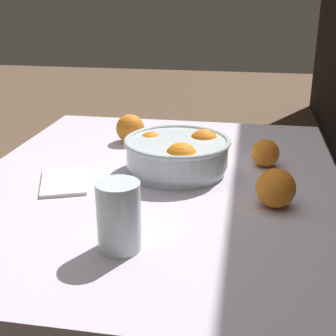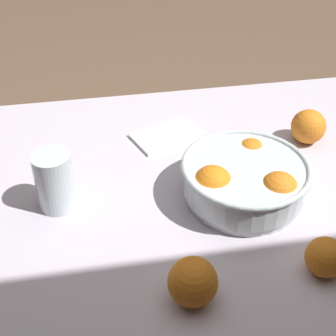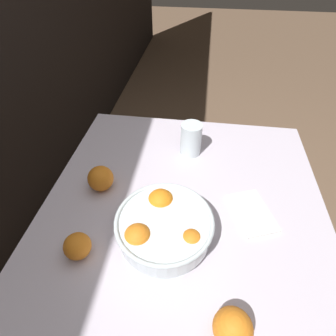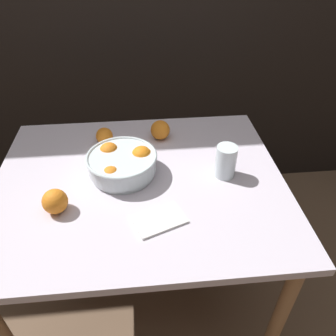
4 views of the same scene
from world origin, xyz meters
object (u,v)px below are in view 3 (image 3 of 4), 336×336
(orange_loose_near_bowl, at_px, (233,328))
(orange_loose_aside, at_px, (77,246))
(juice_glass, at_px, (190,140))
(fruit_bowl, at_px, (164,227))
(orange_loose_front, at_px, (101,178))

(orange_loose_near_bowl, bearing_deg, orange_loose_aside, 70.65)
(juice_glass, bearing_deg, fruit_bowl, 173.80)
(orange_loose_near_bowl, distance_m, orange_loose_aside, 0.41)
(fruit_bowl, bearing_deg, orange_loose_aside, 110.27)
(orange_loose_near_bowl, height_order, orange_loose_front, same)
(orange_loose_near_bowl, bearing_deg, juice_glass, 12.76)
(orange_loose_near_bowl, relative_size, orange_loose_front, 1.00)
(fruit_bowl, relative_size, orange_loose_near_bowl, 3.14)
(fruit_bowl, height_order, orange_loose_near_bowl, fruit_bowl)
(juice_glass, relative_size, orange_loose_near_bowl, 1.50)
(fruit_bowl, xyz_separation_m, juice_glass, (0.38, -0.04, 0.01))
(orange_loose_front, relative_size, orange_loose_aside, 1.17)
(fruit_bowl, relative_size, orange_loose_front, 3.15)
(fruit_bowl, height_order, orange_loose_aside, fruit_bowl)
(fruit_bowl, height_order, juice_glass, juice_glass)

